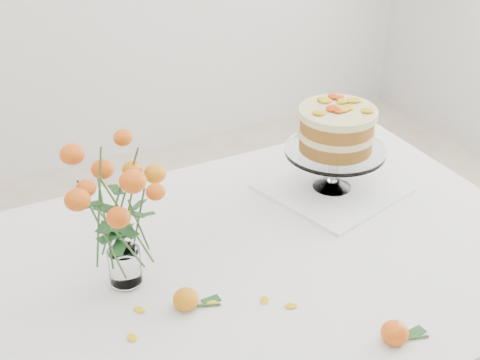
% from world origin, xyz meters
% --- Properties ---
extents(table, '(1.43, 0.93, 0.76)m').
position_xyz_m(table, '(0.00, 0.00, 0.67)').
color(table, tan).
rests_on(table, ground).
extents(napkin, '(0.38, 0.38, 0.01)m').
position_xyz_m(napkin, '(0.35, 0.17, 0.76)').
color(napkin, white).
rests_on(napkin, table).
extents(cake_stand, '(0.26, 0.26, 0.23)m').
position_xyz_m(cake_stand, '(0.35, 0.17, 0.92)').
color(cake_stand, silver).
rests_on(cake_stand, napkin).
extents(rose_vase, '(0.24, 0.24, 0.35)m').
position_xyz_m(rose_vase, '(-0.26, 0.05, 0.96)').
color(rose_vase, silver).
rests_on(rose_vase, table).
extents(loose_rose_near, '(0.09, 0.06, 0.05)m').
position_xyz_m(loose_rose_near, '(-0.17, -0.09, 0.78)').
color(loose_rose_near, orange).
rests_on(loose_rose_near, table).
extents(loose_rose_far, '(0.10, 0.05, 0.05)m').
position_xyz_m(loose_rose_far, '(0.14, -0.36, 0.78)').
color(loose_rose_far, '#D6400A').
rests_on(loose_rose_far, table).
extents(stray_petal_a, '(0.03, 0.02, 0.00)m').
position_xyz_m(stray_petal_a, '(-0.12, -0.10, 0.76)').
color(stray_petal_a, '#E3B30E').
rests_on(stray_petal_a, table).
extents(stray_petal_b, '(0.03, 0.02, 0.00)m').
position_xyz_m(stray_petal_b, '(-0.02, -0.14, 0.76)').
color(stray_petal_b, '#E3B30E').
rests_on(stray_petal_b, table).
extents(stray_petal_c, '(0.03, 0.02, 0.00)m').
position_xyz_m(stray_petal_c, '(0.02, -0.18, 0.76)').
color(stray_petal_c, '#E3B30E').
rests_on(stray_petal_c, table).
extents(stray_petal_d, '(0.03, 0.02, 0.00)m').
position_xyz_m(stray_petal_d, '(-0.26, -0.05, 0.76)').
color(stray_petal_d, '#E3B30E').
rests_on(stray_petal_d, table).
extents(stray_petal_e, '(0.03, 0.02, 0.00)m').
position_xyz_m(stray_petal_e, '(-0.30, -0.12, 0.76)').
color(stray_petal_e, '#E3B30E').
rests_on(stray_petal_e, table).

